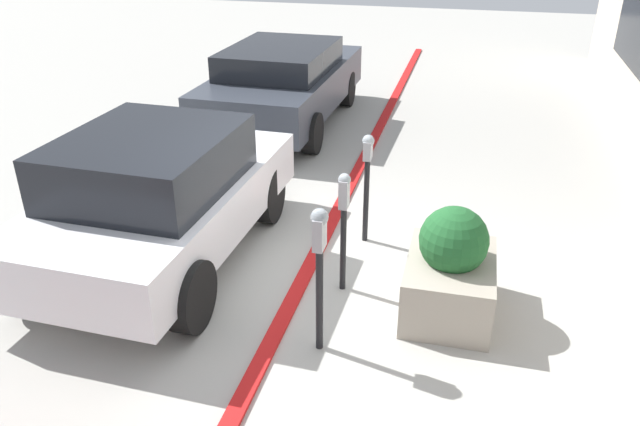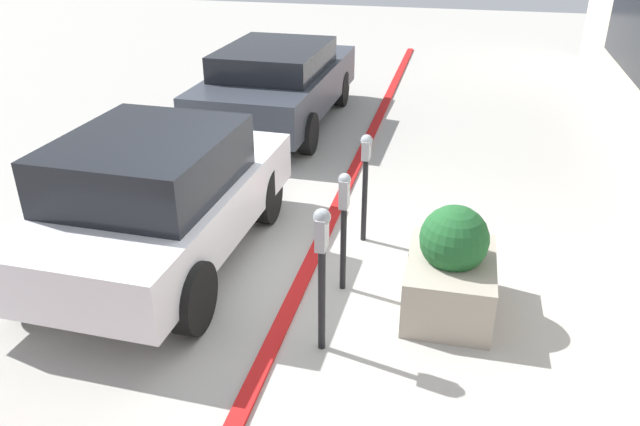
# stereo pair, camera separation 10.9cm
# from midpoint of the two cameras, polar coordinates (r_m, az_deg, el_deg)

# --- Properties ---
(ground_plane) EXTENTS (40.00, 40.00, 0.00)m
(ground_plane) POSITION_cam_midpoint_polar(r_m,az_deg,el_deg) (6.94, -0.54, -6.38)
(ground_plane) COLOR #ADAAA3
(curb_strip) EXTENTS (24.50, 0.16, 0.04)m
(curb_strip) POSITION_cam_midpoint_polar(r_m,az_deg,el_deg) (6.95, -1.19, -6.15)
(curb_strip) COLOR red
(curb_strip) RESTS_ON ground_plane
(parking_meter_nearest) EXTENTS (0.18, 0.16, 1.46)m
(parking_meter_nearest) POSITION_cam_midpoint_polar(r_m,az_deg,el_deg) (5.46, 0.52, -3.79)
(parking_meter_nearest) COLOR black
(parking_meter_nearest) RESTS_ON ground_plane
(parking_meter_second) EXTENTS (0.15, 0.13, 1.36)m
(parking_meter_second) POSITION_cam_midpoint_polar(r_m,az_deg,el_deg) (6.40, 2.68, -0.00)
(parking_meter_second) COLOR black
(parking_meter_second) RESTS_ON ground_plane
(parking_meter_middle) EXTENTS (0.17, 0.14, 1.38)m
(parking_meter_middle) POSITION_cam_midpoint_polar(r_m,az_deg,el_deg) (7.38, 4.76, 3.97)
(parking_meter_middle) COLOR black
(parking_meter_middle) RESTS_ON ground_plane
(planter_box) EXTENTS (1.20, 0.87, 1.16)m
(planter_box) POSITION_cam_midpoint_polar(r_m,az_deg,el_deg) (6.40, 12.32, -5.18)
(planter_box) COLOR #A39989
(planter_box) RESTS_ON ground_plane
(parked_car_middle) EXTENTS (3.90, 2.03, 1.57)m
(parked_car_middle) POSITION_cam_midpoint_polar(r_m,az_deg,el_deg) (7.22, -14.12, 1.58)
(parked_car_middle) COLOR silver
(parked_car_middle) RESTS_ON ground_plane
(parked_car_rear) EXTENTS (4.54, 2.06, 1.48)m
(parked_car_rear) POSITION_cam_midpoint_polar(r_m,az_deg,el_deg) (11.70, -3.09, 11.86)
(parked_car_rear) COLOR #383D47
(parked_car_rear) RESTS_ON ground_plane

